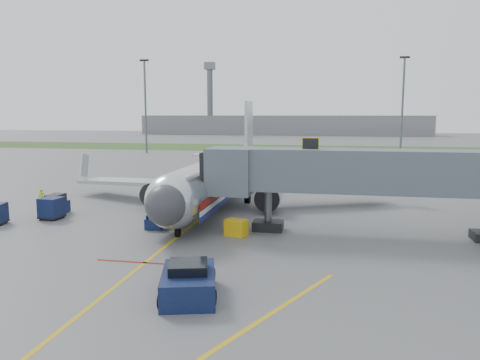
% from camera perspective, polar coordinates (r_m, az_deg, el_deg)
% --- Properties ---
extents(ground, '(400.00, 400.00, 0.00)m').
position_cam_1_polar(ground, '(31.64, -8.74, -7.74)').
color(ground, '#565659').
rests_on(ground, ground).
extents(grass_strip, '(300.00, 25.00, 0.01)m').
position_cam_1_polar(grass_strip, '(119.40, 5.95, 3.88)').
color(grass_strip, '#2D4C1E').
rests_on(grass_strip, ground).
extents(apron_markings, '(21.52, 50.00, 0.01)m').
position_cam_1_polar(apron_markings, '(25.14, -14.54, -12.10)').
color(apron_markings, gold).
rests_on(apron_markings, ground).
extents(airliner, '(32.10, 35.67, 10.25)m').
position_cam_1_polar(airliner, '(45.48, -2.35, 0.57)').
color(airliner, silver).
rests_on(airliner, ground).
extents(jet_bridge, '(25.30, 4.00, 6.90)m').
position_cam_1_polar(jet_bridge, '(33.97, 15.04, 0.86)').
color(jet_bridge, slate).
rests_on(jet_bridge, ground).
extents(light_mast_left, '(2.00, 0.44, 20.40)m').
position_cam_1_polar(light_mast_left, '(106.61, -11.46, 9.07)').
color(light_mast_left, '#595B60').
rests_on(light_mast_left, ground).
extents(light_mast_right, '(2.00, 0.44, 20.40)m').
position_cam_1_polar(light_mast_right, '(104.68, 19.21, 8.81)').
color(light_mast_right, '#595B60').
rests_on(light_mast_right, ground).
extents(distant_terminal, '(120.00, 14.00, 8.00)m').
position_cam_1_polar(distant_terminal, '(199.73, 5.13, 6.69)').
color(distant_terminal, slate).
rests_on(distant_terminal, ground).
extents(control_tower, '(4.00, 4.00, 30.00)m').
position_cam_1_polar(control_tower, '(200.28, -3.69, 10.52)').
color(control_tower, '#595B60').
rests_on(control_tower, ground).
extents(pushback_tug, '(3.43, 4.53, 1.68)m').
position_cam_1_polar(pushback_tug, '(22.66, -6.30, -12.28)').
color(pushback_tug, '#0D153A').
rests_on(pushback_tug, ground).
extents(baggage_tug, '(1.33, 2.50, 1.73)m').
position_cam_1_polar(baggage_tug, '(43.34, -21.51, -2.88)').
color(baggage_tug, '#0D153A').
rests_on(baggage_tug, ground).
extents(baggage_cart_a, '(1.69, 1.69, 1.62)m').
position_cam_1_polar(baggage_cart_a, '(44.84, -6.60, -1.94)').
color(baggage_cart_a, '#0D153A').
rests_on(baggage_cart_a, ground).
extents(baggage_cart_b, '(1.74, 1.74, 1.77)m').
position_cam_1_polar(baggage_cart_b, '(41.44, -22.00, -3.20)').
color(baggage_cart_b, '#0D153A').
rests_on(baggage_cart_b, ground).
extents(belt_loader, '(1.47, 3.90, 1.87)m').
position_cam_1_polar(belt_loader, '(36.81, -9.88, -4.78)').
color(belt_loader, '#0D153A').
rests_on(belt_loader, ground).
extents(ground_power_cart, '(1.70, 1.38, 1.18)m').
position_cam_1_polar(ground_power_cart, '(33.24, -0.46, -5.84)').
color(ground_power_cart, gold).
rests_on(ground_power_cart, ground).
extents(ramp_worker, '(0.72, 0.67, 1.65)m').
position_cam_1_polar(ramp_worker, '(47.22, -23.01, -2.03)').
color(ramp_worker, '#B4CB17').
rests_on(ramp_worker, ground).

